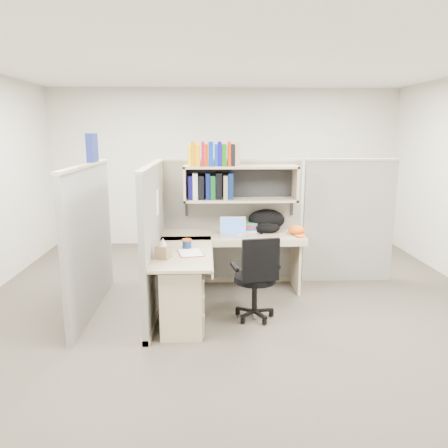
{
  "coord_description": "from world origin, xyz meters",
  "views": [
    {
      "loc": [
        -0.31,
        -4.66,
        1.96
      ],
      "look_at": [
        -0.12,
        0.25,
        0.92
      ],
      "focal_mm": 35.0,
      "sensor_mm": 36.0,
      "label": 1
    }
  ],
  "objects_px": {
    "desk": "(199,280)",
    "laptop": "(233,227)",
    "snack_canister": "(187,243)",
    "backpack": "(267,221)",
    "task_chair": "(256,291)"
  },
  "relations": [
    {
      "from": "backpack",
      "to": "snack_canister",
      "type": "relative_size",
      "value": 4.54
    },
    {
      "from": "laptop",
      "to": "snack_canister",
      "type": "relative_size",
      "value": 3.09
    },
    {
      "from": "backpack",
      "to": "snack_canister",
      "type": "distance_m",
      "value": 1.25
    },
    {
      "from": "desk",
      "to": "backpack",
      "type": "relative_size",
      "value": 3.75
    },
    {
      "from": "desk",
      "to": "snack_canister",
      "type": "distance_m",
      "value": 0.42
    },
    {
      "from": "desk",
      "to": "snack_canister",
      "type": "xyz_separation_m",
      "value": [
        -0.13,
        0.2,
        0.34
      ]
    },
    {
      "from": "laptop",
      "to": "backpack",
      "type": "xyz_separation_m",
      "value": [
        0.44,
        0.24,
        0.02
      ]
    },
    {
      "from": "desk",
      "to": "backpack",
      "type": "bearing_deg",
      "value": 49.25
    },
    {
      "from": "laptop",
      "to": "snack_canister",
      "type": "xyz_separation_m",
      "value": [
        -0.54,
        -0.54,
        -0.06
      ]
    },
    {
      "from": "desk",
      "to": "laptop",
      "type": "xyz_separation_m",
      "value": [
        0.41,
        0.74,
        0.4
      ]
    },
    {
      "from": "desk",
      "to": "snack_canister",
      "type": "relative_size",
      "value": 17.02
    },
    {
      "from": "desk",
      "to": "snack_canister",
      "type": "bearing_deg",
      "value": 122.35
    },
    {
      "from": "desk",
      "to": "task_chair",
      "type": "height_order",
      "value": "task_chair"
    },
    {
      "from": "backpack",
      "to": "snack_canister",
      "type": "xyz_separation_m",
      "value": [
        -0.98,
        -0.78,
        -0.09
      ]
    },
    {
      "from": "desk",
      "to": "laptop",
      "type": "relative_size",
      "value": 5.5
    }
  ]
}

